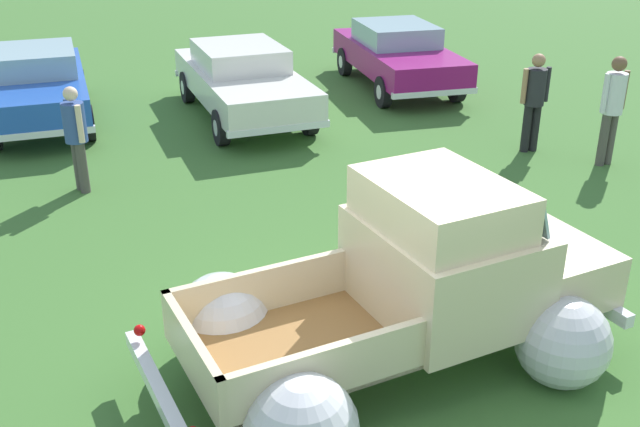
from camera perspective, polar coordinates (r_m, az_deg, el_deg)
name	(u,v)px	position (r m, az deg, el deg)	size (l,w,h in m)	color
ground_plane	(383,368)	(7.68, 4.85, -11.66)	(80.00, 80.00, 0.00)	#3D6B2D
vintage_pickup_truck	(420,294)	(7.45, 7.62, -6.10)	(4.78, 3.12, 1.96)	black
show_car_0	(38,83)	(15.81, -20.68, 9.26)	(1.96, 4.57, 1.43)	black
show_car_1	(243,79)	(15.24, -5.92, 10.18)	(1.92, 4.71, 1.43)	black
show_car_2	(397,53)	(17.50, 5.92, 12.04)	(2.33, 4.68, 1.43)	black
spectator_0	(534,96)	(13.63, 16.01, 8.56)	(0.54, 0.37, 1.74)	black
spectator_1	(76,133)	(11.96, -18.10, 5.86)	(0.43, 0.53, 1.66)	#4C4742
spectator_2	(613,104)	(13.35, 21.40, 7.80)	(0.54, 0.38, 1.84)	#4C4742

